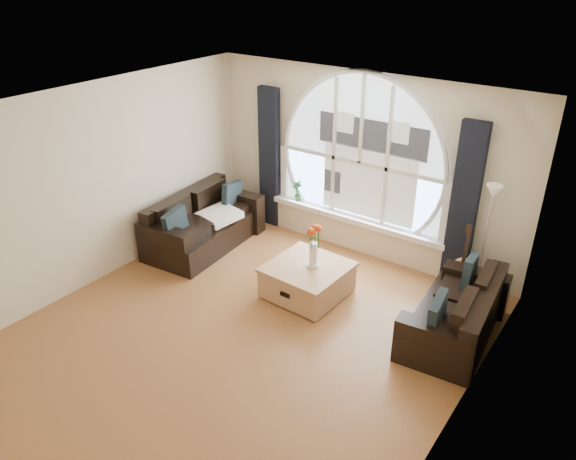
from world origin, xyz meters
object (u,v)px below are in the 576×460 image
Objects in this scene: sofa_right at (456,308)px; floor_lamp at (484,243)px; vase_flowers at (314,240)px; guitar at (466,257)px; potted_plant at (297,191)px; sofa_left at (204,222)px; coffee_chest at (307,279)px.

floor_lamp reaches higher than sofa_right.
vase_flowers reaches higher than sofa_right.
guitar is 3.26× the size of potted_plant.
sofa_left is 4.09m from floor_lamp.
sofa_right is at bearing -86.59° from floor_lamp.
guitar is at bearing -172.64° from floor_lamp.
vase_flowers is (0.06, 0.03, 0.59)m from coffee_chest.
guitar is (-0.25, 1.00, 0.13)m from sofa_right.
vase_flowers is 2.04m from guitar.
sofa_right is at bearing -21.28° from potted_plant.
vase_flowers reaches higher than coffee_chest.
sofa_left is 1.57m from potted_plant.
vase_flowers is at bearing 31.35° from coffee_chest.
floor_lamp reaches higher than coffee_chest.
coffee_chest is at bearing -145.10° from floor_lamp.
sofa_left is 2.63× the size of vase_flowers.
guitar reaches higher than sofa_left.
floor_lamp reaches higher than guitar.
sofa_left is 1.13× the size of sofa_right.
floor_lamp is (1.79, 1.26, -0.03)m from vase_flowers.
vase_flowers is at bearing -10.06° from sofa_left.
guitar is (-0.19, -0.03, -0.27)m from floor_lamp.
potted_plant reaches higher than sofa_left.
sofa_left is 1.15× the size of floor_lamp.
coffee_chest is (2.07, -0.22, -0.16)m from sofa_left.
sofa_right is 5.02× the size of potted_plant.
coffee_chest is 0.62× the size of floor_lamp.
floor_lamp is at bearing 10.19° from sofa_left.
vase_flowers is at bearing -144.91° from floor_lamp.
floor_lamp is 1.51× the size of guitar.
sofa_right is at bearing 7.23° from vase_flowers.
guitar is at bearing 98.93° from sofa_right.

